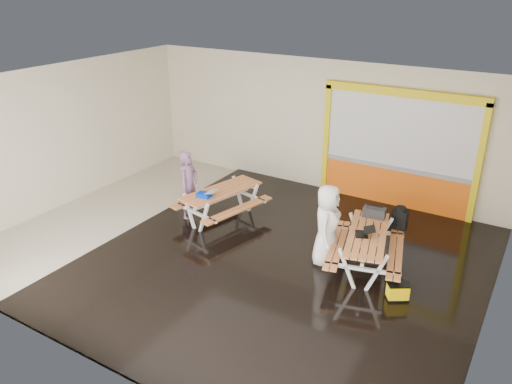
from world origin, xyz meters
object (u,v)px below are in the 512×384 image
Objects in this scene: picnic_table_left at (222,197)px; backpack at (400,219)px; picnic_table_right at (367,242)px; person_left at (189,185)px; person_right at (327,226)px; toolbox at (374,212)px; dark_case at (337,256)px; fluke_bag at (398,291)px; laptop_right at (364,232)px; laptop_left at (208,194)px; blue_pouch at (204,195)px.

backpack is at bearing 11.62° from picnic_table_left.
person_left reaches higher than picnic_table_right.
toolbox is at bearing -47.05° from person_right.
picnic_table_left reaches higher than dark_case.
person_left is at bearing -161.01° from picnic_table_left.
laptop_right is at bearing 145.61° from fluke_bag.
laptop_left is 4.68m from fluke_bag.
toolbox reaches higher than fluke_bag.
toolbox is at bearing -141.13° from backpack.
dark_case is (-0.59, -0.00, -0.50)m from picnic_table_right.
laptop_right reaches higher than fluke_bag.
dark_case is (-0.90, -1.13, -0.61)m from backpack.
laptop_left is at bearing 75.82° from person_right.
dark_case is (3.18, 0.22, -0.73)m from blue_pouch.
toolbox reaches higher than backpack.
laptop_right is 0.93m from dark_case.
backpack reaches higher than blue_pouch.
toolbox is at bearing 7.44° from picnic_table_left.
person_right is at bearing -123.81° from toolbox.
backpack is at bearing 107.36° from fluke_bag.
picnic_table_left is 4.99× the size of fluke_bag.
laptop_left is 3.22m from dark_case.
laptop_left is (-3.72, -0.13, 0.23)m from picnic_table_right.
backpack reaches higher than picnic_table_right.
toolbox reaches higher than laptop_right.
person_left is at bearing 178.20° from laptop_right.
laptop_left is at bearing 172.79° from fluke_bag.
backpack reaches higher than laptop_right.
picnic_table_right is 0.83m from person_right.
person_right reaches higher than person_left.
laptop_right is at bearing 2.05° from blue_pouch.
laptop_right is 1.50× the size of blue_pouch.
person_right is at bearing -0.94° from laptop_left.
picnic_table_right is 5.08× the size of fluke_bag.
picnic_table_right is 7.47× the size of blue_pouch.
blue_pouch is 0.59× the size of backpack.
dark_case is at bearing -128.51° from backpack.
fluke_bag is (4.65, -0.49, -0.64)m from blue_pouch.
blue_pouch is at bearing -177.95° from laptop_right.
laptop_left is at bearing -177.98° from picnic_table_right.
laptop_right is 1.27m from backpack.
picnic_table_left is 3.66m from laptop_right.
laptop_right reaches higher than picnic_table_left.
toolbox is at bearing 59.44° from dark_case.
fluke_bag is at bearing -12.67° from picnic_table_left.
dark_case is at bearing -97.07° from person_left.
toolbox is (4.28, 0.72, 0.07)m from person_left.
laptop_left is at bearing -179.35° from laptop_right.
blue_pouch is (-3.74, -0.13, -0.01)m from laptop_right.
blue_pouch is at bearing -176.62° from picnic_table_right.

